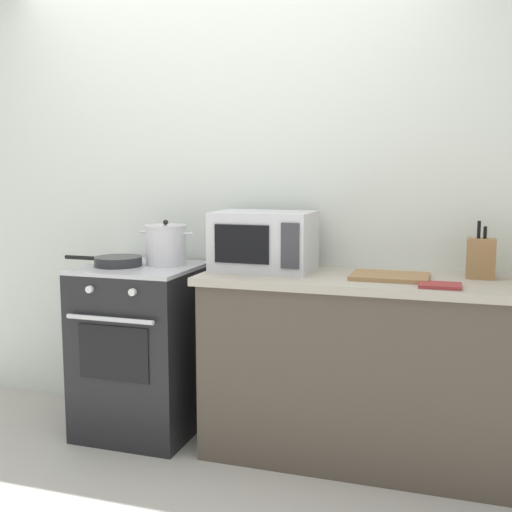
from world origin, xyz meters
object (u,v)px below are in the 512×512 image
Objects in this scene: microwave at (264,241)px; cutting_board at (390,276)px; stock_pot at (166,245)px; knife_block at (481,258)px; stove at (143,349)px; frying_pan at (117,261)px; oven_mitt at (440,285)px.

cutting_board is at bearing -6.88° from microwave.
stock_pot is 1.21m from cutting_board.
stock_pot is at bearing -177.55° from knife_block.
stock_pot is 1.61m from knife_block.
stock_pot is 1.12× the size of knife_block.
stove is 0.59m from stock_pot.
knife_block is at bearing 5.72° from frying_pan.
oven_mitt is (0.88, -0.24, -0.14)m from microwave.
microwave reaches higher than stove.
frying_pan is 0.81m from microwave.
knife_block is at bearing 2.45° from stock_pot.
knife_block is (1.84, 0.18, 0.07)m from frying_pan.
stock_pot is 0.61× the size of microwave.
frying_pan is at bearing 176.04° from oven_mitt.
stove is 1.82m from knife_block.
cutting_board is (1.20, -0.07, -0.10)m from stock_pot.
stove is at bearing 20.27° from frying_pan.
stock_pot is at bearing 170.85° from oven_mitt.
stove is 3.01× the size of stock_pot.
microwave is at bearing -176.63° from knife_block.
knife_block reaches higher than stove.
frying_pan is at bearing -171.18° from microwave.
knife_block is at bearing 60.32° from oven_mitt.
stock_pot reaches higher than frying_pan.
knife_block is 0.36m from oven_mitt.
stock_pot is 0.85× the size of cutting_board.
knife_block reaches higher than frying_pan.
stock_pot is 1.70× the size of oven_mitt.
microwave reaches higher than knife_block.
cutting_board is (0.65, -0.08, -0.14)m from microwave.
frying_pan is at bearing -174.28° from knife_block.
microwave is (0.67, 0.08, 0.61)m from stove.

